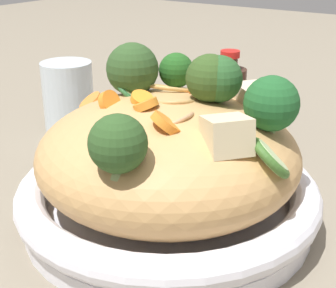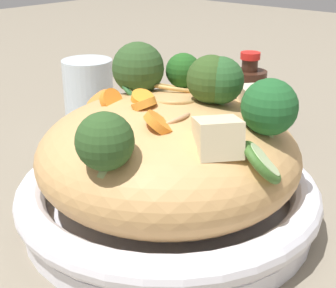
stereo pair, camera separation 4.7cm
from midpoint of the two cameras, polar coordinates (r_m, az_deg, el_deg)
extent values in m
plane|color=gray|center=(0.51, -2.68, -8.57)|extent=(3.00, 3.00, 0.00)
cylinder|color=white|center=(0.50, -2.70, -7.73)|extent=(0.28, 0.28, 0.02)
torus|color=white|center=(0.49, -2.75, -5.37)|extent=(0.29, 0.29, 0.03)
ellipsoid|color=tan|center=(0.48, -2.84, -1.25)|extent=(0.25, 0.25, 0.11)
torus|color=tan|center=(0.46, -6.99, 1.75)|extent=(0.05, 0.05, 0.01)
torus|color=tan|center=(0.47, -2.48, 4.68)|extent=(0.06, 0.06, 0.02)
torus|color=tan|center=(0.43, -2.67, 2.33)|extent=(0.04, 0.04, 0.02)
torus|color=tan|center=(0.51, -2.45, 6.31)|extent=(0.07, 0.07, 0.02)
cone|color=#A1C077|center=(0.47, 2.81, 4.49)|extent=(0.03, 0.03, 0.02)
sphere|color=#295629|center=(0.46, 2.87, 7.33)|extent=(0.05, 0.05, 0.04)
cone|color=#A0BC7B|center=(0.52, -1.67, 5.97)|extent=(0.03, 0.03, 0.02)
sphere|color=#22561E|center=(0.52, -1.70, 8.30)|extent=(0.05, 0.05, 0.04)
cone|color=#9CBF73|center=(0.47, 1.77, 4.73)|extent=(0.03, 0.03, 0.02)
sphere|color=#324E20|center=(0.46, 1.81, 7.41)|extent=(0.06, 0.06, 0.04)
cone|color=#A0B56E|center=(0.44, 8.41, 1.35)|extent=(0.02, 0.02, 0.02)
sphere|color=#205929|center=(0.43, 8.60, 4.50)|extent=(0.05, 0.05, 0.05)
cone|color=#A4BB7B|center=(0.51, -6.65, 5.64)|extent=(0.03, 0.03, 0.02)
sphere|color=#2E4D24|center=(0.50, -6.78, 8.39)|extent=(0.06, 0.06, 0.05)
cone|color=#A4B675|center=(0.38, -9.12, -3.12)|extent=(0.02, 0.02, 0.01)
sphere|color=#2C4E23|center=(0.37, -9.33, -0.03)|extent=(0.05, 0.05, 0.04)
cylinder|color=orange|center=(0.49, 1.10, 5.74)|extent=(0.02, 0.03, 0.02)
cylinder|color=orange|center=(0.46, -5.92, 5.05)|extent=(0.03, 0.03, 0.01)
cylinder|color=orange|center=(0.53, -11.06, 4.83)|extent=(0.03, 0.04, 0.02)
cylinder|color=orange|center=(0.41, -3.54, 2.25)|extent=(0.04, 0.04, 0.02)
cylinder|color=orange|center=(0.44, -5.60, 4.37)|extent=(0.02, 0.03, 0.02)
cylinder|color=orange|center=(0.47, -9.51, 4.65)|extent=(0.02, 0.02, 0.02)
cylinder|color=beige|center=(0.40, 8.24, -1.64)|extent=(0.04, 0.04, 0.03)
torus|color=#396426|center=(0.40, 8.24, -1.64)|extent=(0.05, 0.05, 0.03)
cylinder|color=beige|center=(0.50, -6.75, 5.91)|extent=(0.04, 0.04, 0.02)
torus|color=#2C6332|center=(0.50, -6.75, 5.91)|extent=(0.05, 0.05, 0.03)
cube|color=beige|center=(0.40, 3.28, 0.90)|extent=(0.05, 0.05, 0.03)
cube|color=beige|center=(0.50, 6.80, 4.97)|extent=(0.04, 0.05, 0.03)
cylinder|color=#381E14|center=(0.72, 4.93, 4.89)|extent=(0.05, 0.05, 0.09)
cylinder|color=#381E14|center=(0.70, 5.08, 9.08)|extent=(0.02, 0.02, 0.02)
cylinder|color=red|center=(0.70, 5.12, 10.10)|extent=(0.03, 0.03, 0.01)
cylinder|color=silver|center=(0.73, -13.06, 5.01)|extent=(0.07, 0.07, 0.10)
camera|label=1|loc=(0.02, -92.86, -1.19)|focal=53.85mm
camera|label=2|loc=(0.02, 87.14, 1.19)|focal=53.85mm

